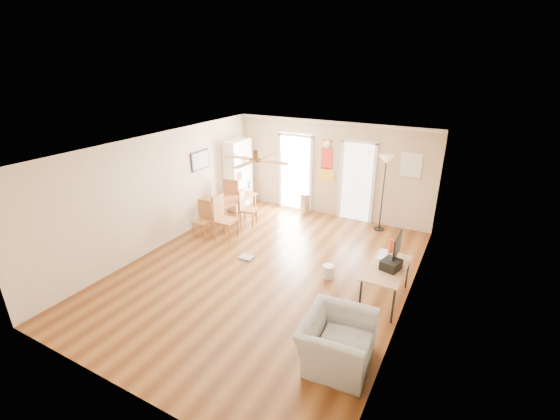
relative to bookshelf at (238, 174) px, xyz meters
The scene contains 29 objects.
floor 3.88m from the bookshelf, 47.52° to the right, with size 7.00×7.00×0.00m, color brown.
ceiling 4.08m from the bookshelf, 47.52° to the right, with size 5.50×7.00×0.00m, color silver, non-canonical shape.
wall_back 2.65m from the bookshelf, 16.23° to the left, with size 5.50×0.04×2.60m, color beige, non-canonical shape.
wall_front 6.76m from the bookshelf, 68.00° to the right, with size 5.50×0.04×2.60m, color beige, non-canonical shape.
wall_left 2.79m from the bookshelf, 94.54° to the right, with size 0.04×7.00×2.60m, color beige, non-canonical shape.
wall_right 5.97m from the bookshelf, 27.62° to the right, with size 0.04×7.00×2.60m, color beige, non-canonical shape.
crown_molding 4.06m from the bookshelf, 47.52° to the right, with size 5.50×7.00×0.08m, color white, non-canonical shape.
kitchen_doorway 1.65m from the bookshelf, 25.98° to the left, with size 0.90×0.10×2.10m, color white, non-canonical shape.
bathroom_doorway 3.36m from the bookshelf, 12.40° to the left, with size 0.80×0.10×2.10m, color white, non-canonical shape.
wall_decal 2.57m from the bookshelf, 16.58° to the left, with size 0.46×0.03×1.10m, color red.
ac_grille 4.69m from the bookshelf, ahead, with size 0.50×0.04×0.60m, color white.
framed_poster 1.55m from the bookshelf, 98.11° to the right, with size 0.04×0.66×0.48m, color black.
ceiling_fan 4.22m from the bookshelf, 50.44° to the right, with size 1.24×1.24×0.20m, color #593819, non-canonical shape.
bookshelf is the anchor object (origin of this frame).
dining_table 1.23m from the bookshelf, 68.48° to the right, with size 0.81×1.35×0.67m, color brown, non-canonical shape.
dining_chair_right_a 1.42m from the bookshelf, 45.16° to the right, with size 0.38×0.38×0.93m, color #945F2F, non-canonical shape.
dining_chair_right_b 2.18m from the bookshelf, 64.16° to the right, with size 0.45×0.45×1.08m, color #A36534, non-canonical shape.
dining_chair_near 2.18m from the bookshelf, 81.10° to the right, with size 0.37×0.37×0.90m, color #AC6837, non-canonical shape.
dining_chair_far 0.73m from the bookshelf, 67.70° to the right, with size 0.44×0.44×1.06m, color #A97A36, non-canonical shape.
trash_can 2.08m from the bookshelf, 13.72° to the left, with size 0.28×0.28×0.60m, color #B0B0B2.
torchiere_lamp 4.07m from the bookshelf, ahead, with size 0.36×0.36×1.93m, color black, non-canonical shape.
computer_desk 5.60m from the bookshelf, 27.89° to the right, with size 0.63×1.27×0.68m, color tan, non-canonical shape.
imac 5.52m from the bookshelf, 25.14° to the right, with size 0.08×0.57×0.53m, color black, non-canonical shape.
keyboard 5.22m from the bookshelf, 24.85° to the right, with size 0.15×0.45×0.02m, color white.
printer 5.64m from the bookshelf, 27.91° to the right, with size 0.29×0.34×0.17m, color black.
orange_bottle 5.24m from the bookshelf, 22.64° to the right, with size 0.09×0.09×0.26m, color red.
wastebasket_a 4.52m from the bookshelf, 32.48° to the right, with size 0.23×0.23×0.27m, color silver.
floor_cloth 3.28m from the bookshelf, 53.26° to the right, with size 0.30×0.24×0.04m, color gray.
armchair 6.49m from the bookshelf, 43.53° to the right, with size 1.09×0.95×0.71m, color #989793.
Camera 1 is at (3.47, -5.83, 4.10)m, focal length 24.21 mm.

